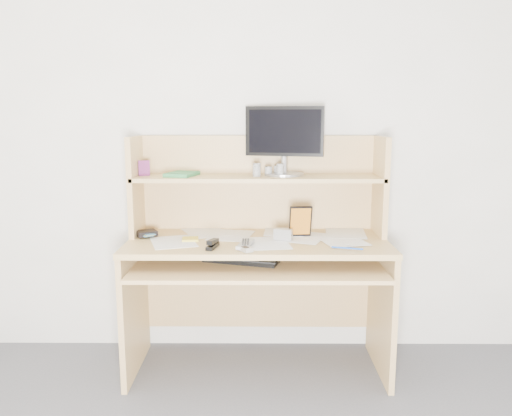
{
  "coord_description": "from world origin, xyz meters",
  "views": [
    {
      "loc": [
        0.01,
        -1.14,
        1.4
      ],
      "look_at": [
        -0.01,
        1.43,
        0.93
      ],
      "focal_mm": 35.0,
      "sensor_mm": 36.0,
      "label": 1
    }
  ],
  "objects_px": {
    "keyboard": "(242,259)",
    "game_case": "(300,221)",
    "monitor": "(284,139)",
    "desk": "(258,246)",
    "tv_remote": "(245,244)"
  },
  "relations": [
    {
      "from": "monitor",
      "to": "desk",
      "type": "bearing_deg",
      "value": -127.76
    },
    {
      "from": "keyboard",
      "to": "tv_remote",
      "type": "distance_m",
      "value": 0.13
    },
    {
      "from": "tv_remote",
      "to": "monitor",
      "type": "relative_size",
      "value": 0.41
    },
    {
      "from": "keyboard",
      "to": "tv_remote",
      "type": "relative_size",
      "value": 2.33
    },
    {
      "from": "tv_remote",
      "to": "desk",
      "type": "bearing_deg",
      "value": 89.61
    },
    {
      "from": "desk",
      "to": "monitor",
      "type": "bearing_deg",
      "value": 38.58
    },
    {
      "from": "desk",
      "to": "game_case",
      "type": "height_order",
      "value": "desk"
    },
    {
      "from": "keyboard",
      "to": "game_case",
      "type": "distance_m",
      "value": 0.39
    },
    {
      "from": "keyboard",
      "to": "monitor",
      "type": "relative_size",
      "value": 0.96
    },
    {
      "from": "keyboard",
      "to": "monitor",
      "type": "xyz_separation_m",
      "value": [
        0.23,
        0.27,
        0.62
      ]
    },
    {
      "from": "game_case",
      "to": "monitor",
      "type": "distance_m",
      "value": 0.47
    },
    {
      "from": "desk",
      "to": "monitor",
      "type": "xyz_separation_m",
      "value": [
        0.15,
        0.12,
        0.59
      ]
    },
    {
      "from": "tv_remote",
      "to": "game_case",
      "type": "bearing_deg",
      "value": 49.37
    },
    {
      "from": "tv_remote",
      "to": "game_case",
      "type": "relative_size",
      "value": 1.05
    },
    {
      "from": "tv_remote",
      "to": "monitor",
      "type": "distance_m",
      "value": 0.66
    }
  ]
}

